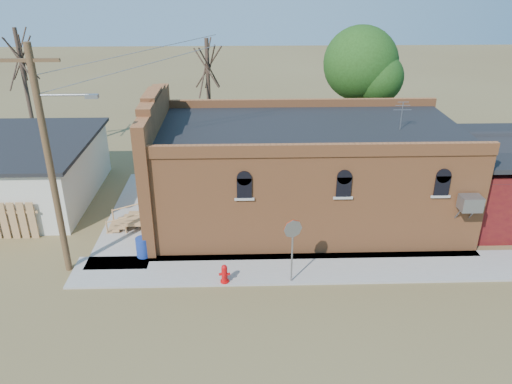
{
  "coord_description": "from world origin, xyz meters",
  "views": [
    {
      "loc": [
        -1.08,
        -16.17,
        11.45
      ],
      "look_at": [
        -0.49,
        3.29,
        2.4
      ],
      "focal_mm": 35.0,
      "sensor_mm": 36.0,
      "label": 1
    }
  ],
  "objects_px": {
    "stop_sign": "(293,235)",
    "brick_bar": "(300,173)",
    "utility_pole": "(50,160)",
    "fire_hydrant": "(224,274)",
    "trash_barrel": "(143,247)"
  },
  "relations": [
    {
      "from": "stop_sign",
      "to": "brick_bar",
      "type": "bearing_deg",
      "value": 85.67
    },
    {
      "from": "utility_pole",
      "to": "fire_hydrant",
      "type": "relative_size",
      "value": 11.66
    },
    {
      "from": "fire_hydrant",
      "to": "stop_sign",
      "type": "bearing_deg",
      "value": -19.98
    },
    {
      "from": "trash_barrel",
      "to": "utility_pole",
      "type": "bearing_deg",
      "value": -164.45
    },
    {
      "from": "stop_sign",
      "to": "trash_barrel",
      "type": "bearing_deg",
      "value": 166.42
    },
    {
      "from": "brick_bar",
      "to": "fire_hydrant",
      "type": "bearing_deg",
      "value": -122.15
    },
    {
      "from": "brick_bar",
      "to": "trash_barrel",
      "type": "relative_size",
      "value": 18.95
    },
    {
      "from": "trash_barrel",
      "to": "brick_bar",
      "type": "bearing_deg",
      "value": 26.77
    },
    {
      "from": "brick_bar",
      "to": "stop_sign",
      "type": "bearing_deg",
      "value": -98.88
    },
    {
      "from": "utility_pole",
      "to": "brick_bar",
      "type": "bearing_deg",
      "value": 23.69
    },
    {
      "from": "brick_bar",
      "to": "utility_pole",
      "type": "height_order",
      "value": "utility_pole"
    },
    {
      "from": "fire_hydrant",
      "to": "trash_barrel",
      "type": "height_order",
      "value": "trash_barrel"
    },
    {
      "from": "fire_hydrant",
      "to": "trash_barrel",
      "type": "relative_size",
      "value": 0.89
    },
    {
      "from": "brick_bar",
      "to": "stop_sign",
      "type": "height_order",
      "value": "brick_bar"
    },
    {
      "from": "brick_bar",
      "to": "utility_pole",
      "type": "relative_size",
      "value": 1.82
    }
  ]
}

